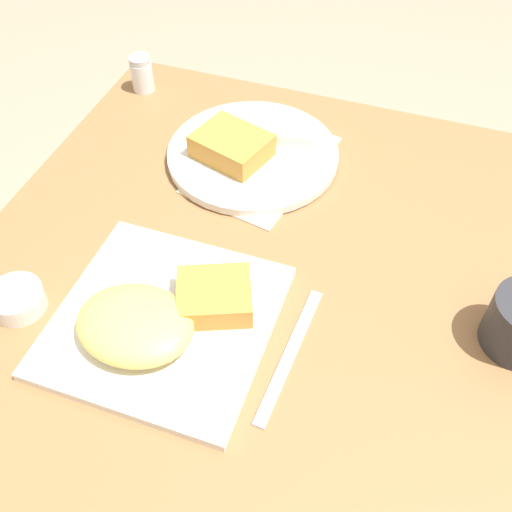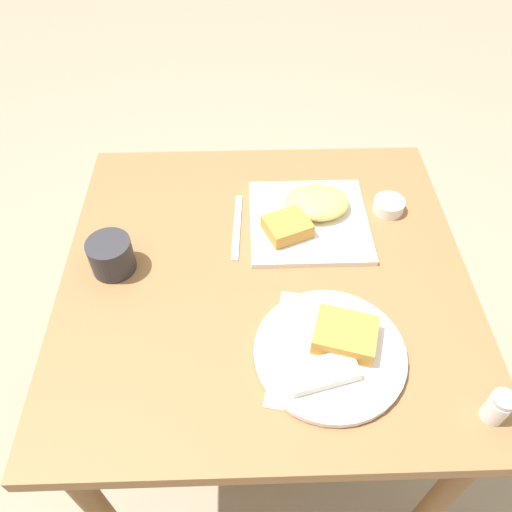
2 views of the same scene
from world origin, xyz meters
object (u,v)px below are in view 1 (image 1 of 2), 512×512
object	(u,v)px
sauce_ramekin	(17,299)
salt_shaker	(142,76)
plate_oval_far	(250,150)
butter_knife	(290,354)
plate_square_near	(160,319)

from	to	relation	value
sauce_ramekin	salt_shaker	world-z (taller)	salt_shaker
plate_oval_far	salt_shaker	world-z (taller)	salt_shaker
sauce_ramekin	salt_shaker	distance (m)	0.54
plate_oval_far	butter_knife	size ratio (longest dim) A/B	1.34
salt_shaker	butter_knife	bearing A→B (deg)	-47.22
sauce_ramekin	plate_oval_far	bearing A→B (deg)	64.52
sauce_ramekin	plate_square_near	bearing A→B (deg)	9.03
salt_shaker	sauce_ramekin	bearing A→B (deg)	-82.02
salt_shaker	plate_oval_far	bearing A→B (deg)	-26.05
salt_shaker	butter_knife	world-z (taller)	salt_shaker
plate_square_near	butter_knife	xyz separation A→B (m)	(0.17, 0.02, -0.02)
plate_oval_far	butter_knife	distance (m)	0.40
sauce_ramekin	butter_knife	world-z (taller)	sauce_ramekin
plate_oval_far	sauce_ramekin	xyz separation A→B (m)	(-0.19, -0.40, -0.00)
sauce_ramekin	butter_knife	xyz separation A→B (m)	(0.37, 0.05, -0.01)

